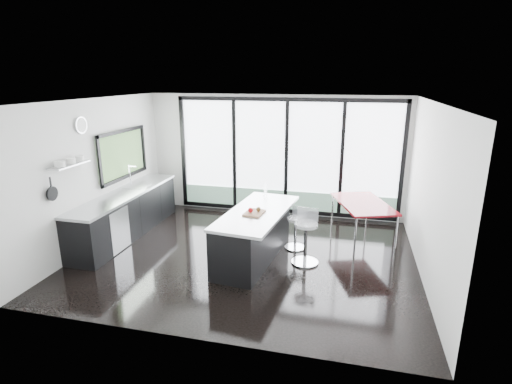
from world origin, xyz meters
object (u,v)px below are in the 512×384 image
(bar_stool_far, at_px, (295,233))
(red_table, at_px, (362,222))
(island, at_px, (253,234))
(bar_stool_near, at_px, (305,243))

(bar_stool_far, relative_size, red_table, 0.41)
(island, distance_m, bar_stool_far, 0.92)
(bar_stool_near, xyz_separation_m, bar_stool_far, (-0.26, 0.59, -0.07))
(red_table, bearing_deg, bar_stool_far, -152.56)
(bar_stool_far, bearing_deg, red_table, 49.16)
(bar_stool_near, height_order, bar_stool_far, bar_stool_near)
(island, xyz_separation_m, bar_stool_far, (0.67, 0.61, -0.15))
(bar_stool_near, bearing_deg, red_table, 54.57)
(bar_stool_near, height_order, red_table, red_table)
(island, bearing_deg, bar_stool_near, 0.91)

